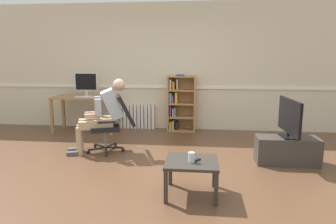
{
  "coord_description": "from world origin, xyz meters",
  "views": [
    {
      "loc": [
        0.68,
        -4.01,
        1.61
      ],
      "look_at": [
        0.15,
        0.85,
        0.7
      ],
      "focal_mm": 32.82,
      "sensor_mm": 36.0,
      "label": 1
    }
  ],
  "objects": [
    {
      "name": "computer_mouse",
      "position": [
        -1.42,
        2.03,
        0.77
      ],
      "size": [
        0.06,
        0.1,
        0.03
      ],
      "primitive_type": "cube",
      "color": "white",
      "rests_on": "computer_desk"
    },
    {
      "name": "coffee_table",
      "position": [
        0.59,
        -0.63,
        0.35
      ],
      "size": [
        0.61,
        0.56,
        0.41
      ],
      "color": "#332D28",
      "rests_on": "ground_plane"
    },
    {
      "name": "spare_remote",
      "position": [
        0.63,
        -0.64,
        0.42
      ],
      "size": [
        0.12,
        0.14,
        0.02
      ],
      "primitive_type": "cube",
      "rotation": [
        0.0,
        0.0,
        5.61
      ],
      "color": "black",
      "rests_on": "coffee_table"
    },
    {
      "name": "back_wall",
      "position": [
        0.0,
        2.65,
        1.35
      ],
      "size": [
        12.0,
        0.13,
        2.7
      ],
      "color": "beige",
      "rests_on": "ground_plane"
    },
    {
      "name": "bookshelf",
      "position": [
        0.23,
        2.44,
        0.59
      ],
      "size": [
        0.59,
        0.29,
        1.21
      ],
      "color": "#AD7F4C",
      "rests_on": "ground_plane"
    },
    {
      "name": "drinking_glass",
      "position": [
        0.58,
        -0.68,
        0.47
      ],
      "size": [
        0.07,
        0.07,
        0.12
      ],
      "primitive_type": "cylinder",
      "color": "silver",
      "rests_on": "coffee_table"
    },
    {
      "name": "ground_plane",
      "position": [
        0.0,
        0.0,
        0.0
      ],
      "size": [
        18.0,
        18.0,
        0.0
      ],
      "primitive_type": "plane",
      "color": "brown"
    },
    {
      "name": "keyboard",
      "position": [
        -1.69,
        2.01,
        0.77
      ],
      "size": [
        0.41,
        0.12,
        0.02
      ],
      "primitive_type": "cube",
      "color": "white",
      "rests_on": "computer_desk"
    },
    {
      "name": "computer_desk",
      "position": [
        -1.74,
        2.15,
        0.65
      ],
      "size": [
        1.33,
        0.63,
        0.76
      ],
      "color": "#9E7547",
      "rests_on": "ground_plane"
    },
    {
      "name": "person_seated",
      "position": [
        -0.95,
        0.85,
        0.65
      ],
      "size": [
        0.99,
        0.61,
        1.22
      ],
      "rotation": [
        0.0,
        0.0,
        -1.23
      ],
      "color": "tan",
      "rests_on": "ground_plane"
    },
    {
      "name": "office_chair",
      "position": [
        -0.77,
        0.91,
        0.52
      ],
      "size": [
        0.84,
        0.69,
        0.96
      ],
      "rotation": [
        0.0,
        0.0,
        -1.23
      ],
      "color": "black",
      "rests_on": "ground_plane"
    },
    {
      "name": "radiator",
      "position": [
        -0.72,
        2.54,
        0.27
      ],
      "size": [
        0.78,
        0.08,
        0.54
      ],
      "color": "white",
      "rests_on": "ground_plane"
    },
    {
      "name": "imac_monitor",
      "position": [
        -1.74,
        2.23,
        1.03
      ],
      "size": [
        0.49,
        0.14,
        0.49
      ],
      "color": "silver",
      "rests_on": "computer_desk"
    },
    {
      "name": "tv_stand",
      "position": [
        1.98,
        0.58,
        0.2
      ],
      "size": [
        0.91,
        0.38,
        0.4
      ],
      "color": "#3D3833",
      "rests_on": "ground_plane"
    },
    {
      "name": "tv_screen",
      "position": [
        1.98,
        0.58,
        0.7
      ],
      "size": [
        0.22,
        0.84,
        0.57
      ],
      "rotation": [
        0.0,
        0.0,
        1.65
      ],
      "color": "black",
      "rests_on": "tv_stand"
    }
  ]
}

